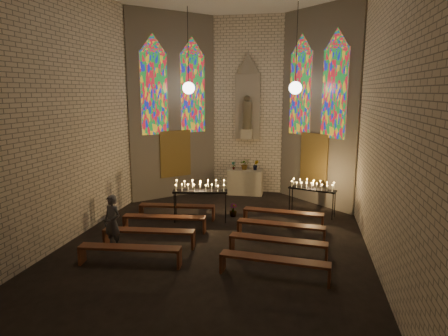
{
  "coord_description": "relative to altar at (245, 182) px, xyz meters",
  "views": [
    {
      "loc": [
        2.24,
        -10.04,
        4.07
      ],
      "look_at": [
        0.03,
        0.98,
        1.92
      ],
      "focal_mm": 32.0,
      "sensor_mm": 36.0,
      "label": 1
    }
  ],
  "objects": [
    {
      "name": "altar",
      "position": [
        0.0,
        0.0,
        0.0
      ],
      "size": [
        1.4,
        0.6,
        1.0
      ],
      "primitive_type": "cube",
      "color": "#B7AF96",
      "rests_on": "ground"
    },
    {
      "name": "pew_right_3",
      "position": [
        1.7,
        -7.18,
        -0.12
      ],
      "size": [
        2.46,
        0.59,
        0.47
      ],
      "rotation": [
        0.0,
        0.0,
        -0.1
      ],
      "color": "#532717",
      "rests_on": "ground"
    },
    {
      "name": "votive_stand_left",
      "position": [
        -0.89,
        -3.68,
        0.58
      ],
      "size": [
        1.76,
        0.71,
        1.26
      ],
      "rotation": [
        0.0,
        0.0,
        0.18
      ],
      "color": "black",
      "rests_on": "ground"
    },
    {
      "name": "aisle_flower_pot",
      "position": [
        0.04,
        -2.97,
        -0.28
      ],
      "size": [
        0.32,
        0.32,
        0.43
      ],
      "primitive_type": "imported",
      "rotation": [
        0.0,
        0.0,
        0.4
      ],
      "color": "#4C723F",
      "rests_on": "ground"
    },
    {
      "name": "visitor",
      "position": [
        -2.56,
        -6.34,
        0.23
      ],
      "size": [
        0.62,
        0.51,
        1.45
      ],
      "primitive_type": "imported",
      "rotation": [
        0.0,
        0.0,
        -0.34
      ],
      "color": "#50525B",
      "rests_on": "ground"
    },
    {
      "name": "pew_left_1",
      "position": [
        -1.7,
        -4.78,
        -0.12
      ],
      "size": [
        2.46,
        0.59,
        0.47
      ],
      "rotation": [
        0.0,
        0.0,
        0.1
      ],
      "color": "#532717",
      "rests_on": "ground"
    },
    {
      "name": "pew_right_1",
      "position": [
        1.7,
        -4.78,
        -0.12
      ],
      "size": [
        2.46,
        0.59,
        0.47
      ],
      "rotation": [
        0.0,
        0.0,
        -0.1
      ],
      "color": "#532717",
      "rests_on": "ground"
    },
    {
      "name": "flower_vase_left",
      "position": [
        -0.47,
        -0.03,
        0.67
      ],
      "size": [
        0.18,
        0.12,
        0.33
      ],
      "primitive_type": "imported",
      "rotation": [
        0.0,
        0.0,
        -0.01
      ],
      "color": "#4C723F",
      "rests_on": "altar"
    },
    {
      "name": "pew_right_0",
      "position": [
        1.7,
        -3.58,
        -0.12
      ],
      "size": [
        2.46,
        0.59,
        0.47
      ],
      "rotation": [
        0.0,
        0.0,
        -0.1
      ],
      "color": "#532717",
      "rests_on": "ground"
    },
    {
      "name": "flower_vase_center",
      "position": [
        -0.03,
        0.08,
        0.72
      ],
      "size": [
        0.49,
        0.46,
        0.44
      ],
      "primitive_type": "imported",
      "rotation": [
        0.0,
        0.0,
        0.35
      ],
      "color": "#4C723F",
      "rests_on": "altar"
    },
    {
      "name": "floor",
      "position": [
        0.0,
        -5.45,
        -0.5
      ],
      "size": [
        12.0,
        12.0,
        0.0
      ],
      "primitive_type": "plane",
      "color": "black",
      "rests_on": "ground"
    },
    {
      "name": "room",
      "position": [
        -0.0,
        -2.08,
        3.22
      ],
      "size": [
        8.22,
        12.43,
        7.0
      ],
      "color": "beige",
      "rests_on": "ground"
    },
    {
      "name": "pew_left_2",
      "position": [
        -1.7,
        -5.98,
        -0.12
      ],
      "size": [
        2.46,
        0.59,
        0.47
      ],
      "rotation": [
        0.0,
        0.0,
        0.1
      ],
      "color": "#532717",
      "rests_on": "ground"
    },
    {
      "name": "pew_left_3",
      "position": [
        -1.7,
        -7.18,
        -0.12
      ],
      "size": [
        2.46,
        0.59,
        0.47
      ],
      "rotation": [
        0.0,
        0.0,
        0.1
      ],
      "color": "#532717",
      "rests_on": "ground"
    },
    {
      "name": "flower_vase_right",
      "position": [
        0.41,
        0.05,
        0.71
      ],
      "size": [
        0.24,
        0.2,
        0.41
      ],
      "primitive_type": "imported",
      "rotation": [
        0.0,
        0.0,
        0.07
      ],
      "color": "#4C723F",
      "rests_on": "altar"
    },
    {
      "name": "pew_left_0",
      "position": [
        -1.7,
        -3.58,
        -0.12
      ],
      "size": [
        2.46,
        0.59,
        0.47
      ],
      "rotation": [
        0.0,
        0.0,
        0.1
      ],
      "color": "#532717",
      "rests_on": "ground"
    },
    {
      "name": "votive_stand_right",
      "position": [
        2.58,
        -2.34,
        0.48
      ],
      "size": [
        1.59,
        0.83,
        1.14
      ],
      "rotation": [
        0.0,
        0.0,
        -0.31
      ],
      "color": "black",
      "rests_on": "ground"
    },
    {
      "name": "pew_right_2",
      "position": [
        1.7,
        -5.98,
        -0.12
      ],
      "size": [
        2.46,
        0.59,
        0.47
      ],
      "rotation": [
        0.0,
        0.0,
        -0.1
      ],
      "color": "#532717",
      "rests_on": "ground"
    }
  ]
}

